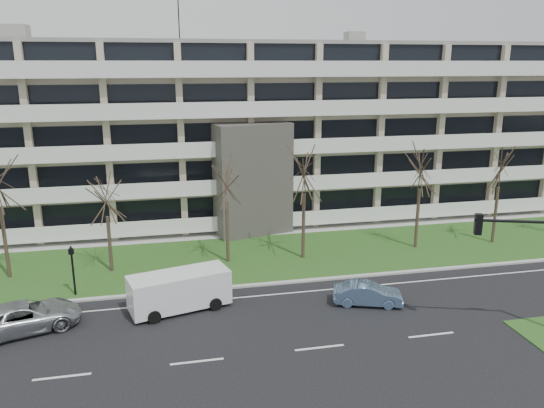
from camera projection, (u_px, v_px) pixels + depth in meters
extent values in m
plane|color=black|center=(319.00, 348.00, 26.09)|extent=(160.00, 160.00, 0.00)
cube|color=#204E1A|center=(267.00, 256.00, 38.35)|extent=(90.00, 10.00, 0.06)
cube|color=#B2B2AD|center=(282.00, 283.00, 33.62)|extent=(90.00, 0.35, 0.12)
cube|color=#B2B2AD|center=(253.00, 233.00, 43.55)|extent=(90.00, 2.00, 0.08)
cube|color=white|center=(288.00, 293.00, 32.22)|extent=(90.00, 0.12, 0.01)
cube|color=beige|center=(239.00, 131.00, 48.22)|extent=(60.00, 12.00, 15.00)
cube|color=gray|center=(238.00, 44.00, 46.24)|extent=(60.50, 12.50, 0.30)
cube|color=#4C4742|center=(253.00, 180.00, 42.39)|extent=(6.39, 3.69, 9.00)
cube|color=black|center=(254.00, 210.00, 42.85)|extent=(4.92, 1.19, 3.50)
cube|color=gray|center=(15.00, 32.00, 42.41)|extent=(2.00, 2.00, 1.20)
cylinder|color=black|center=(179.00, 20.00, 44.75)|extent=(0.10, 0.10, 3.50)
cube|color=black|center=(251.00, 205.00, 43.94)|extent=(58.00, 0.10, 1.80)
cube|color=white|center=(253.00, 225.00, 43.68)|extent=(58.00, 1.40, 0.22)
cube|color=white|center=(254.00, 220.00, 42.91)|extent=(58.00, 0.08, 1.00)
cube|color=black|center=(251.00, 170.00, 43.16)|extent=(58.00, 0.10, 1.80)
cube|color=white|center=(252.00, 190.00, 42.91)|extent=(58.00, 1.40, 0.22)
cube|color=white|center=(254.00, 184.00, 42.14)|extent=(58.00, 0.08, 1.00)
cube|color=black|center=(250.00, 133.00, 42.38)|extent=(58.00, 0.10, 1.80)
cube|color=white|center=(252.00, 153.00, 42.13)|extent=(58.00, 1.40, 0.22)
cube|color=white|center=(253.00, 147.00, 41.36)|extent=(58.00, 0.08, 1.00)
cube|color=black|center=(250.00, 95.00, 41.60)|extent=(58.00, 0.10, 1.80)
cube|color=white|center=(252.00, 115.00, 41.35)|extent=(58.00, 1.40, 0.22)
cube|color=white|center=(253.00, 108.00, 40.58)|extent=(58.00, 0.08, 1.00)
cube|color=black|center=(250.00, 55.00, 40.82)|extent=(58.00, 0.10, 1.80)
cube|color=white|center=(251.00, 76.00, 40.57)|extent=(58.00, 1.40, 0.22)
cube|color=white|center=(253.00, 68.00, 39.80)|extent=(58.00, 0.08, 1.00)
imported|color=#B7BABF|center=(25.00, 317.00, 27.59)|extent=(6.10, 4.13, 1.55)
imported|color=#6787B4|center=(368.00, 294.00, 30.59)|extent=(4.18, 2.50, 1.30)
cube|color=white|center=(179.00, 290.00, 29.89)|extent=(5.91, 3.40, 1.96)
cube|color=black|center=(179.00, 280.00, 29.74)|extent=(5.47, 3.15, 0.72)
cube|color=white|center=(223.00, 284.00, 31.07)|extent=(0.84, 1.99, 1.24)
cylinder|color=black|center=(154.00, 317.00, 28.45)|extent=(0.76, 0.43, 0.72)
cylinder|color=black|center=(145.00, 302.00, 30.23)|extent=(0.76, 0.43, 0.72)
cylinder|color=black|center=(215.00, 304.00, 29.97)|extent=(0.76, 0.43, 0.72)
cylinder|color=black|center=(203.00, 290.00, 31.75)|extent=(0.76, 0.43, 0.72)
cylinder|color=black|center=(532.00, 222.00, 25.75)|extent=(5.22, 1.90, 0.15)
cube|color=black|center=(478.00, 224.00, 26.09)|extent=(0.43, 0.43, 1.05)
sphere|color=red|center=(479.00, 218.00, 26.01)|extent=(0.21, 0.21, 0.21)
sphere|color=orange|center=(478.00, 224.00, 26.09)|extent=(0.21, 0.21, 0.21)
sphere|color=green|center=(478.00, 231.00, 26.18)|extent=(0.21, 0.21, 0.21)
cylinder|color=black|center=(73.00, 271.00, 31.52)|extent=(0.13, 0.13, 3.13)
cube|color=black|center=(71.00, 251.00, 31.20)|extent=(0.31, 0.25, 0.33)
sphere|color=red|center=(71.00, 251.00, 31.20)|extent=(0.15, 0.15, 0.15)
cylinder|color=#382B21|center=(5.00, 243.00, 33.93)|extent=(0.24, 0.24, 4.79)
cylinder|color=#382B21|center=(110.00, 244.00, 35.12)|extent=(0.24, 0.24, 3.84)
cylinder|color=#382B21|center=(227.00, 232.00, 36.72)|extent=(0.24, 0.24, 4.42)
cylinder|color=#382B21|center=(303.00, 227.00, 37.41)|extent=(0.24, 0.24, 4.73)
cylinder|color=#382B21|center=(417.00, 219.00, 39.57)|extent=(0.24, 0.24, 4.57)
cylinder|color=#382B21|center=(495.00, 215.00, 40.67)|extent=(0.24, 0.24, 4.44)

